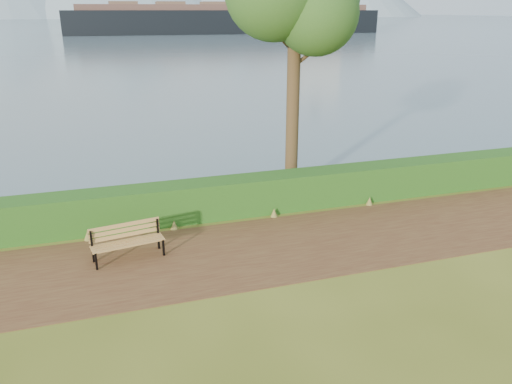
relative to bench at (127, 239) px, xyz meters
name	(u,v)px	position (x,y,z in m)	size (l,w,h in m)	color
ground	(237,259)	(2.33, -0.83, -0.46)	(140.00, 140.00, 0.00)	#4C5819
path	(234,253)	(2.33, -0.53, -0.45)	(40.00, 3.40, 0.01)	#502B1B
hedge	(211,199)	(2.33, 1.77, 0.04)	(32.00, 0.85, 1.00)	#184814
water	(95,21)	(2.33, 259.17, -0.45)	(700.00, 510.00, 0.00)	#3F5566
bench	(127,239)	(0.00, 0.00, 0.00)	(1.64, 0.71, 0.80)	black
cargo_ship	(237,19)	(32.62, 108.65, 2.79)	(72.25, 15.06, 21.78)	black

